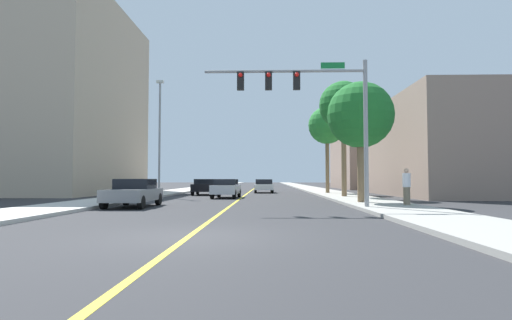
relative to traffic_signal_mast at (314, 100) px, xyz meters
name	(u,v)px	position (x,y,z in m)	size (l,w,h in m)	color
ground	(253,190)	(-4.05, 33.44, -5.04)	(192.00, 192.00, 0.00)	#2D2D30
sidewalk_left	(193,189)	(-11.76, 33.44, -4.97)	(3.37, 168.00, 0.15)	beige
sidewalk_right	(312,189)	(3.65, 33.44, -4.97)	(3.37, 168.00, 0.15)	#9E9B93
lane_marking_center	(253,190)	(-4.05, 33.44, -5.04)	(0.16, 144.00, 0.01)	yellow
building_left_near	(27,101)	(-25.13, 19.14, 3.85)	(17.97, 18.08, 17.79)	tan
building_right_near	(455,149)	(14.32, 17.16, -1.02)	(12.56, 19.67, 8.04)	gray
building_right_far	(392,152)	(15.62, 39.20, 0.17)	(15.15, 15.54, 10.43)	gray
traffic_signal_mast	(314,100)	(0.00, 0.00, 0.00)	(7.50, 0.36, 6.71)	gray
street_lamp	(160,132)	(-10.57, 12.67, 0.03)	(0.56, 0.28, 8.99)	gray
palm_near	(360,116)	(2.95, 3.55, -0.19)	(3.60, 3.60, 6.54)	brown
palm_mid	(343,106)	(3.37, 10.68, 1.62)	(3.49, 3.49, 8.32)	brown
palm_far	(327,126)	(3.25, 17.80, 1.12)	(3.37, 3.37, 7.76)	brown
car_white	(264,186)	(-2.50, 21.92, -4.32)	(1.94, 4.16, 1.35)	white
car_silver	(226,188)	(-5.15, 11.03, -4.32)	(1.93, 4.10, 1.38)	#BCBCC1
car_gray	(134,193)	(-8.80, 1.52, -4.32)	(1.97, 4.05, 1.40)	slate
car_black	(205,186)	(-7.56, 16.51, -4.31)	(2.09, 4.27, 1.37)	black
pedestrian	(407,186)	(4.62, 1.35, -4.01)	(0.38, 0.38, 1.76)	#726651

